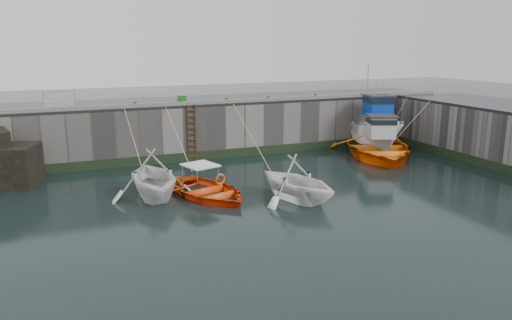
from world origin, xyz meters
name	(u,v)px	position (x,y,z in m)	size (l,w,h in m)	color
ground	(306,209)	(0.00, 0.00, 0.00)	(120.00, 120.00, 0.00)	black
quay_back	(212,126)	(0.00, 12.50, 1.50)	(30.00, 5.00, 3.00)	slate
road_back	(212,100)	(0.00, 12.50, 3.08)	(30.00, 5.00, 0.16)	black
kerb_back	(224,101)	(0.00, 10.15, 3.26)	(30.00, 0.30, 0.20)	slate
algae_back	(226,153)	(0.00, 9.96, 0.25)	(30.00, 0.08, 0.50)	black
algae_right	(482,163)	(11.96, 2.50, 0.25)	(0.08, 15.00, 0.50)	black
ladder	(192,133)	(-2.00, 9.91, 1.59)	(0.51, 0.08, 3.20)	#3F1E0F
boat_near_white	(154,196)	(-5.36, 4.08, 0.00)	(3.92, 4.55, 2.40)	silver
boat_near_white_rope	(138,173)	(-5.36, 8.29, 0.00)	(0.04, 4.30, 3.10)	tan
boat_near_blue	(207,196)	(-3.16, 3.28, 0.00)	(3.46, 4.84, 1.00)	#FF4C0D
boat_near_blue_rope	(182,171)	(-3.16, 7.89, 0.00)	(0.04, 4.95, 3.10)	tan
boat_near_blacktrim	(296,199)	(0.21, 1.33, 0.00)	(3.67, 4.25, 2.24)	white
boat_near_blacktrim_rope	(248,169)	(0.21, 6.91, 0.00)	(0.04, 6.70, 3.10)	tan
boat_far_white	(373,132)	(9.49, 9.00, 1.06)	(3.75, 6.85, 5.50)	white
boat_far_orange	(377,147)	(8.47, 7.06, 0.51)	(7.96, 9.14, 4.58)	orange
fish_crate	(182,98)	(-1.90, 12.36, 3.31)	(0.55, 0.36, 0.30)	#197D16
railing	(60,105)	(-8.75, 11.25, 3.36)	(1.60, 1.05, 1.00)	#A5A8AD
bollard_a	(135,105)	(-5.00, 10.25, 3.30)	(0.18, 0.18, 0.28)	#3F1E0F
bollard_b	(181,103)	(-2.50, 10.25, 3.30)	(0.18, 0.18, 0.28)	#3F1E0F
bollard_c	(227,100)	(0.20, 10.25, 3.30)	(0.18, 0.18, 0.28)	#3F1E0F
bollard_d	(268,99)	(2.80, 10.25, 3.30)	(0.18, 0.18, 0.28)	#3F1E0F
bollard_e	(316,96)	(6.00, 10.25, 3.30)	(0.18, 0.18, 0.28)	#3F1E0F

